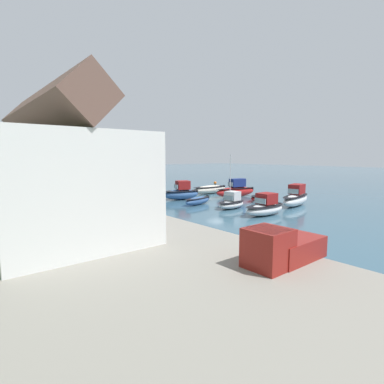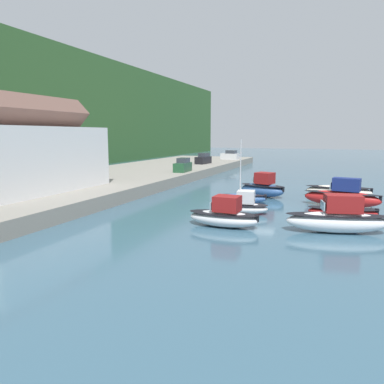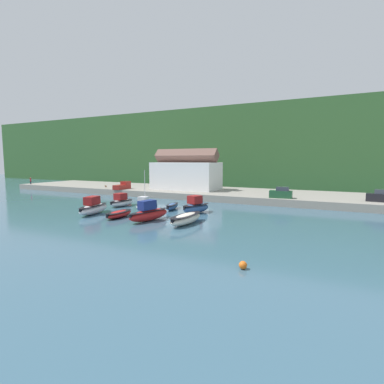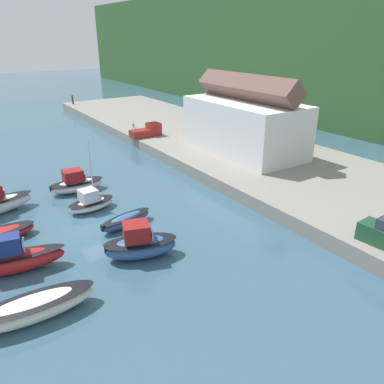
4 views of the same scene
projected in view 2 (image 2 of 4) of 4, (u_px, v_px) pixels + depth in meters
name	position (u px, v px, depth m)	size (l,w,h in m)	color
ground_plane	(262.00, 207.00, 37.82)	(320.00, 320.00, 0.00)	#385B70
quay_promenade	(69.00, 188.00, 46.48)	(118.10, 20.05, 1.42)	gray
harbor_clubhouse	(29.00, 154.00, 39.05)	(16.49, 8.49, 10.03)	white
moored_boat_0	(224.00, 215.00, 29.79)	(2.50, 5.85, 2.50)	silver
moored_boat_1	(244.00, 205.00, 34.67)	(2.79, 4.82, 6.87)	silver
moored_boat_2	(242.00, 198.00, 39.81)	(2.61, 5.41, 1.07)	#33568E
moored_boat_3	(263.00, 188.00, 44.10)	(4.02, 6.05, 2.88)	#33568E
moored_boat_4	(338.00, 219.00, 27.92)	(3.73, 7.79, 2.89)	white
moored_boat_5	(343.00, 212.00, 32.99)	(2.60, 6.09, 1.01)	red
moored_boat_6	(342.00, 196.00, 37.97)	(3.00, 7.77, 2.96)	red
moored_boat_7	(339.00, 191.00, 43.50)	(2.44, 7.45, 1.44)	white
parked_car_0	(183.00, 166.00, 59.38)	(4.32, 2.09, 2.16)	#1E4C2D
parked_car_1	(230.00, 156.00, 87.96)	(2.35, 4.40, 2.16)	silver
parked_car_2	(203.00, 159.00, 75.35)	(4.38, 2.27, 2.16)	black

